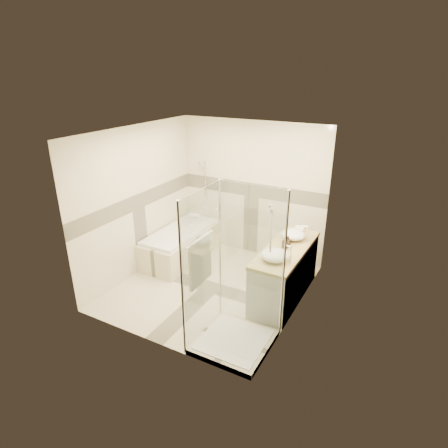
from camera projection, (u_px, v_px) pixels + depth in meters
The scene contains 12 objects.
room at pixel (214, 216), 5.62m from camera, with size 2.82×3.02×2.52m.
bathtub at pixel (181, 242), 6.97m from camera, with size 0.75×1.70×0.56m.
vanity at pixel (285, 273), 5.70m from camera, with size 0.58×1.62×0.85m.
shower_enclosure at pixel (229, 306), 4.77m from camera, with size 0.96×0.93×2.04m.
vessel_sink_near at pixel (293, 234), 5.80m from camera, with size 0.37×0.37×0.15m, color white.
vessel_sink_far at pixel (275, 255), 5.16m from camera, with size 0.39×0.39×0.15m, color white.
faucet_near at pixel (307, 232), 5.68m from camera, with size 0.11×0.03×0.27m.
faucet_far at pixel (290, 253), 5.03m from camera, with size 0.11×0.03×0.28m.
amenity_bottle_a at pixel (285, 243), 5.51m from camera, with size 0.08×0.08×0.17m, color black.
amenity_bottle_b at pixel (288, 241), 5.61m from camera, with size 0.11×0.11×0.14m, color black.
folded_towels at pixel (299, 230), 6.05m from camera, with size 0.14×0.23×0.07m, color white.
rolled_towel at pixel (195, 215), 7.43m from camera, with size 0.09×0.09×0.19m, color white.
Camera 1 is at (2.68, -4.51, 3.31)m, focal length 30.00 mm.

